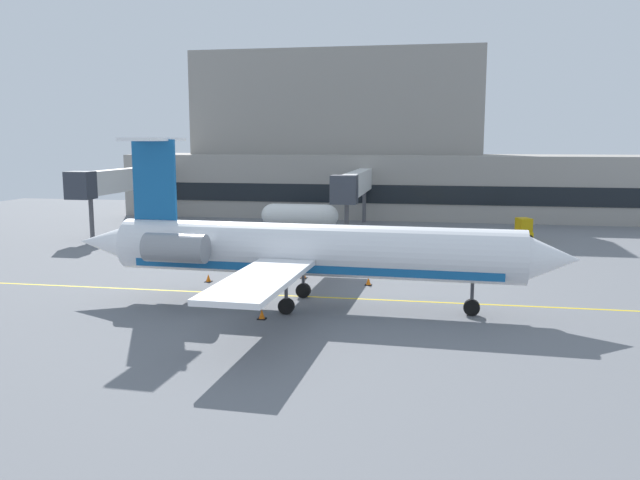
% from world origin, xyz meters
% --- Properties ---
extents(ground, '(120.00, 120.00, 0.11)m').
position_xyz_m(ground, '(0.00, 0.00, -0.05)').
color(ground, slate).
extents(terminal_building, '(66.34, 13.49, 21.04)m').
position_xyz_m(terminal_building, '(-1.31, 47.31, 8.13)').
color(terminal_building, gray).
rests_on(terminal_building, ground).
extents(jet_bridge_west, '(2.40, 21.27, 6.64)m').
position_xyz_m(jet_bridge_west, '(-25.71, 28.62, 5.26)').
color(jet_bridge_west, silver).
rests_on(jet_bridge_west, ground).
extents(jet_bridge_east, '(2.40, 18.86, 6.40)m').
position_xyz_m(jet_bridge_east, '(-0.58, 29.84, 5.01)').
color(jet_bridge_east, silver).
rests_on(jet_bridge_east, ground).
extents(regional_jet, '(29.58, 23.05, 9.76)m').
position_xyz_m(regional_jet, '(0.59, -1.10, 3.33)').
color(regional_jet, white).
rests_on(regional_jet, ground).
extents(baggage_tug, '(4.33, 2.83, 2.04)m').
position_xyz_m(baggage_tug, '(7.01, 13.64, 0.93)').
color(baggage_tug, '#E5B20C').
rests_on(baggage_tug, ground).
extents(pushback_tractor, '(4.16, 3.33, 1.82)m').
position_xyz_m(pushback_tractor, '(-6.98, 12.82, 0.85)').
color(pushback_tractor, '#E5B20C').
rests_on(pushback_tractor, ground).
extents(belt_loader, '(3.28, 2.71, 2.22)m').
position_xyz_m(belt_loader, '(15.66, 26.76, 0.99)').
color(belt_loader, '#E5B20C').
rests_on(belt_loader, ground).
extents(fuel_tank, '(8.41, 2.47, 2.81)m').
position_xyz_m(fuel_tank, '(-6.63, 30.59, 1.56)').
color(fuel_tank, white).
rests_on(fuel_tank, ground).
extents(safety_cone_alpha, '(0.47, 0.47, 0.55)m').
position_xyz_m(safety_cone_alpha, '(-1.18, -4.30, 0.25)').
color(safety_cone_alpha, orange).
rests_on(safety_cone_alpha, ground).
extents(safety_cone_bravo, '(0.47, 0.47, 0.55)m').
position_xyz_m(safety_cone_bravo, '(3.60, 5.08, 0.25)').
color(safety_cone_bravo, orange).
rests_on(safety_cone_bravo, ground).
extents(safety_cone_charlie, '(0.47, 0.47, 0.55)m').
position_xyz_m(safety_cone_charlie, '(-1.12, 6.46, 0.25)').
color(safety_cone_charlie, orange).
rests_on(safety_cone_charlie, ground).
extents(safety_cone_delta, '(0.47, 0.47, 0.55)m').
position_xyz_m(safety_cone_delta, '(-7.30, 4.12, 0.25)').
color(safety_cone_delta, orange).
rests_on(safety_cone_delta, ground).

